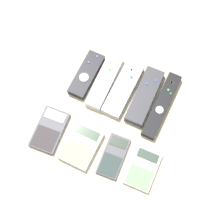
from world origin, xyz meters
TOP-DOWN VIEW (x-y plane):
  - ground_plane at (0.00, 0.00)m, footprint 3.00×3.00m
  - remote_0 at (-0.12, 0.12)m, footprint 0.06×0.15m
  - remote_1 at (-0.06, 0.12)m, footprint 0.05×0.18m
  - remote_2 at (0.00, 0.12)m, footprint 0.07×0.18m
  - remote_3 at (0.07, 0.13)m, footprint 0.06×0.18m
  - remote_4 at (0.13, 0.12)m, footprint 0.05×0.21m
  - calculator_0 at (-0.14, -0.08)m, footprint 0.08×0.13m
  - calculator_1 at (-0.04, -0.08)m, footprint 0.09×0.12m
  - calculator_2 at (0.06, -0.07)m, footprint 0.07×0.13m
  - calculator_3 at (0.15, -0.07)m, footprint 0.08×0.12m

SIDE VIEW (x-z plane):
  - ground_plane at x=0.00m, z-range 0.00..0.00m
  - calculator_2 at x=0.06m, z-range 0.00..0.01m
  - calculator_3 at x=0.15m, z-range 0.00..0.01m
  - calculator_0 at x=-0.14m, z-range 0.00..0.01m
  - calculator_1 at x=-0.04m, z-range 0.00..0.02m
  - remote_2 at x=0.00m, z-range 0.00..0.02m
  - remote_4 at x=0.13m, z-range 0.00..0.02m
  - remote_0 at x=-0.12m, z-range 0.00..0.02m
  - remote_3 at x=0.07m, z-range 0.00..0.03m
  - remote_1 at x=-0.06m, z-range 0.00..0.03m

